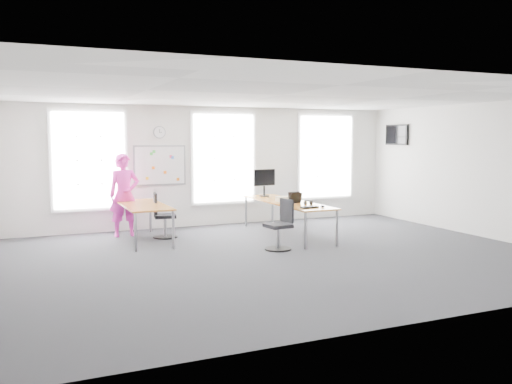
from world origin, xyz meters
name	(u,v)px	position (x,y,z in m)	size (l,w,h in m)	color
floor	(282,256)	(0.00, 0.00, 0.00)	(10.00, 10.00, 0.00)	#26262B
ceiling	(283,95)	(0.00, 0.00, 3.00)	(10.00, 10.00, 0.00)	white
wall_back	(212,166)	(0.00, 4.00, 1.50)	(10.00, 10.00, 0.00)	white
wall_front	(432,198)	(0.00, -4.00, 1.50)	(10.00, 10.00, 0.00)	white
wall_right	(483,170)	(5.00, 0.00, 1.50)	(10.00, 10.00, 0.00)	white
window_left	(89,160)	(-3.00, 3.97, 1.70)	(1.60, 0.06, 2.20)	white
window_mid	(224,158)	(0.30, 3.97, 1.70)	(1.60, 0.06, 2.20)	white
window_right	(326,157)	(3.30, 3.97, 1.70)	(1.60, 0.06, 2.20)	white
desk_right	(287,204)	(1.06, 1.90, 0.73)	(0.86, 3.21, 0.78)	gold
desk_left	(143,207)	(-2.08, 2.51, 0.73)	(0.88, 2.19, 0.80)	gold
chair_right	(281,228)	(0.23, 0.54, 0.44)	(0.53, 0.53, 1.00)	black
chair_left	(162,218)	(-1.62, 2.73, 0.44)	(0.54, 0.54, 1.01)	black
person	(124,195)	(-2.34, 3.28, 0.93)	(0.68, 0.45, 1.87)	#ED30B4
whiteboard	(160,165)	(-1.35, 3.97, 1.55)	(1.20, 0.03, 0.90)	white
wall_clock	(159,132)	(-1.35, 3.97, 2.35)	(0.30, 0.30, 0.04)	gray
tv	(397,135)	(4.95, 3.00, 2.30)	(0.06, 0.90, 0.55)	black
keyboard	(310,207)	(0.97, 0.68, 0.79)	(0.40, 0.14, 0.02)	black
mouse	(323,206)	(1.25, 0.63, 0.80)	(0.08, 0.12, 0.05)	black
lens_cap	(312,206)	(1.16, 0.92, 0.78)	(0.06, 0.06, 0.01)	black
headphones	(308,203)	(1.18, 1.12, 0.83)	(0.18, 0.10, 0.11)	black
laptop_sleeve	(295,198)	(1.06, 1.50, 0.90)	(0.31, 0.20, 0.25)	black
paper_stack	(284,199)	(1.00, 1.92, 0.84)	(0.32, 0.24, 0.11)	beige
monitor	(264,180)	(1.01, 3.02, 1.18)	(0.60, 0.25, 0.67)	black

